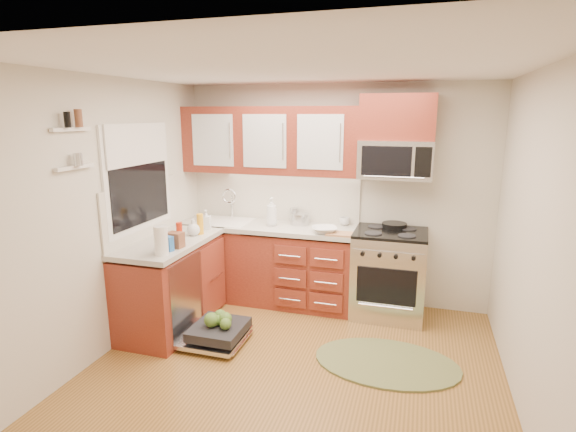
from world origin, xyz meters
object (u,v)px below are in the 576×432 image
(sink, at_px, (225,232))
(bowl_b, at_px, (300,220))
(stock_pot, at_px, (300,219))
(microwave, at_px, (395,160))
(rug, at_px, (386,363))
(skillet, at_px, (394,225))
(cutting_board, at_px, (341,234))
(upper_cabinets, at_px, (270,140))
(range, at_px, (389,273))
(bowl_a, at_px, (324,230))
(dishwasher, at_px, (215,333))
(paper_towel_roll, at_px, (161,241))
(cup, at_px, (345,221))

(sink, bearing_deg, bowl_b, 11.58)
(sink, relative_size, stock_pot, 2.84)
(sink, xyz_separation_m, bowl_b, (0.88, 0.18, 0.16))
(bowl_b, bearing_deg, microwave, -2.72)
(stock_pot, distance_m, bowl_b, 0.07)
(rug, relative_size, bowl_b, 5.19)
(skillet, relative_size, stock_pot, 1.23)
(cutting_board, bearing_deg, upper_cabinets, 158.58)
(range, bearing_deg, bowl_b, 170.81)
(upper_cabinets, relative_size, bowl_a, 7.63)
(upper_cabinets, height_order, cutting_board, upper_cabinets)
(upper_cabinets, distance_m, bowl_b, 0.98)
(stock_pot, height_order, bowl_a, stock_pot)
(stock_pot, bearing_deg, dishwasher, -112.08)
(dishwasher, xyz_separation_m, cutting_board, (1.04, 0.92, 0.84))
(dishwasher, xyz_separation_m, bowl_b, (0.49, 1.30, 0.86))
(skillet, distance_m, bowl_b, 1.07)
(paper_towel_roll, distance_m, cup, 2.10)
(range, bearing_deg, sink, -179.70)
(microwave, distance_m, dishwasher, 2.55)
(sink, xyz_separation_m, skillet, (1.95, 0.19, 0.18))
(microwave, height_order, bowl_a, microwave)
(cutting_board, height_order, cup, cup)
(skillet, relative_size, cup, 2.33)
(sink, height_order, dishwasher, sink)
(bowl_a, bearing_deg, stock_pot, 140.39)
(bowl_b, bearing_deg, paper_towel_roll, -120.01)
(upper_cabinets, xyz_separation_m, dishwasher, (-0.13, -1.27, -1.77))
(bowl_a, relative_size, bowl_b, 1.09)
(range, height_order, rug, range)
(dishwasher, height_order, bowl_a, bowl_a)
(skillet, relative_size, paper_towel_roll, 1.01)
(dishwasher, bearing_deg, rug, 3.32)
(microwave, bearing_deg, cutting_board, -146.58)
(rug, xyz_separation_m, cup, (-0.62, 1.26, 0.96))
(microwave, bearing_deg, stock_pot, -179.52)
(stock_pot, bearing_deg, microwave, 0.48)
(microwave, bearing_deg, bowl_b, 177.28)
(microwave, distance_m, bowl_b, 1.28)
(upper_cabinets, relative_size, rug, 1.61)
(paper_towel_roll, bearing_deg, sink, 90.00)
(upper_cabinets, distance_m, dishwasher, 2.19)
(cutting_board, relative_size, paper_towel_roll, 1.12)
(upper_cabinets, distance_m, sink, 1.21)
(skillet, distance_m, cup, 0.56)
(rug, height_order, skillet, skillet)
(dishwasher, relative_size, cutting_board, 2.34)
(sink, distance_m, rug, 2.39)
(cutting_board, bearing_deg, bowl_a, 170.75)
(skillet, xyz_separation_m, stock_pot, (-1.06, -0.07, 0.02))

